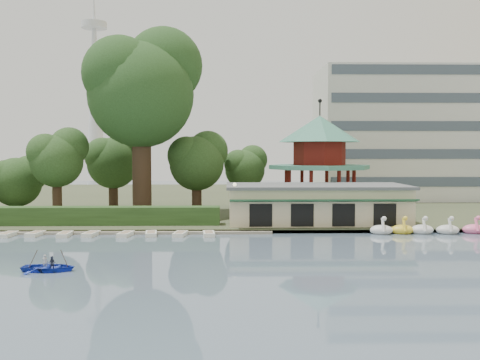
{
  "coord_description": "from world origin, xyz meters",
  "views": [
    {
      "loc": [
        0.98,
        -33.02,
        7.67
      ],
      "look_at": [
        2.0,
        18.0,
        5.0
      ],
      "focal_mm": 40.0,
      "sensor_mm": 36.0,
      "label": 1
    }
  ],
  "objects_px": {
    "boathouse": "(316,203)",
    "pavilion": "(320,154)",
    "dock": "(92,232)",
    "rowboat_with_passengers": "(49,263)",
    "big_tree": "(143,85)"
  },
  "relations": [
    {
      "from": "pavilion",
      "to": "big_tree",
      "type": "height_order",
      "value": "big_tree"
    },
    {
      "from": "boathouse",
      "to": "dock",
      "type": "bearing_deg",
      "value": -167.76
    },
    {
      "from": "boathouse",
      "to": "pavilion",
      "type": "distance_m",
      "value": 11.43
    },
    {
      "from": "dock",
      "to": "rowboat_with_passengers",
      "type": "distance_m",
      "value": 15.93
    },
    {
      "from": "dock",
      "to": "pavilion",
      "type": "bearing_deg",
      "value": 31.66
    },
    {
      "from": "dock",
      "to": "pavilion",
      "type": "xyz_separation_m",
      "value": [
        24.0,
        14.8,
        7.36
      ]
    },
    {
      "from": "boathouse",
      "to": "big_tree",
      "type": "relative_size",
      "value": 0.85
    },
    {
      "from": "big_tree",
      "to": "pavilion",
      "type": "bearing_deg",
      "value": 10.35
    },
    {
      "from": "boathouse",
      "to": "big_tree",
      "type": "height_order",
      "value": "big_tree"
    },
    {
      "from": "dock",
      "to": "big_tree",
      "type": "bearing_deg",
      "value": 73.95
    },
    {
      "from": "dock",
      "to": "big_tree",
      "type": "relative_size",
      "value": 1.56
    },
    {
      "from": "boathouse",
      "to": "rowboat_with_passengers",
      "type": "height_order",
      "value": "boathouse"
    },
    {
      "from": "dock",
      "to": "boathouse",
      "type": "distance_m",
      "value": 22.62
    },
    {
      "from": "dock",
      "to": "rowboat_with_passengers",
      "type": "relative_size",
      "value": 7.03
    },
    {
      "from": "pavilion",
      "to": "big_tree",
      "type": "xyz_separation_m",
      "value": [
        -20.84,
        -3.81,
        7.78
      ]
    }
  ]
}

